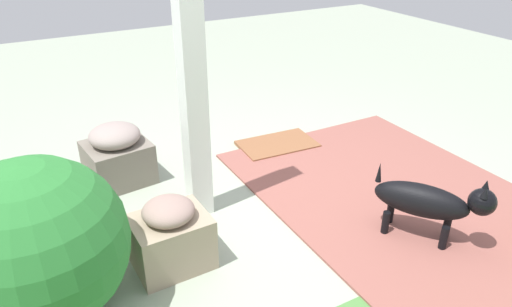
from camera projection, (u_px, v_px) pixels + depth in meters
name	position (u px, v px, depth m)	size (l,w,h in m)	color
ground_plane	(253.00, 212.00, 3.33)	(12.00, 12.00, 0.00)	#9BA691
brick_path	(393.00, 194.00, 3.53)	(1.80, 2.40, 0.02)	#92544B
porch_pillar	(191.00, 71.00, 2.89)	(0.15, 0.15, 2.04)	white
stone_planter_nearest	(117.00, 155.00, 3.62)	(0.50, 0.47, 0.48)	slate
stone_planter_mid	(171.00, 236.00, 2.75)	(0.45, 0.36, 0.45)	tan
round_shrub	(38.00, 245.00, 2.31)	(0.89, 0.89, 0.89)	#2B7831
terracotta_pot_broad	(13.00, 190.00, 3.03)	(0.42, 0.42, 0.49)	#AA553A
dog	(429.00, 201.00, 2.94)	(0.52, 0.66, 0.49)	black
doormat	(277.00, 145.00, 4.25)	(0.67, 0.41, 0.03)	brown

